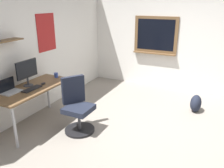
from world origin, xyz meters
TOP-DOWN VIEW (x-y plane):
  - ground_plane at (0.00, 0.00)m, footprint 5.20×5.20m
  - wall_back at (-0.01, 2.45)m, footprint 5.00×0.30m
  - wall_right at (2.45, 0.03)m, footprint 0.22×5.00m
  - desk at (-0.60, 2.05)m, footprint 1.48×0.63m
  - office_chair at (-0.41, 1.25)m, footprint 0.56×0.57m
  - laptop at (-0.94, 2.20)m, footprint 0.31×0.21m
  - monitor_primary at (-0.57, 2.16)m, footprint 0.46×0.17m
  - keyboard at (-0.68, 1.97)m, footprint 0.37×0.13m
  - computer_mouse at (-0.40, 1.97)m, footprint 0.10×0.06m
  - coffee_mug at (0.04, 2.02)m, footprint 0.08×0.08m
  - backpack at (1.24, -0.52)m, footprint 0.32×0.22m

SIDE VIEW (x-z plane):
  - ground_plane at x=0.00m, z-range 0.00..0.00m
  - backpack at x=1.24m, z-range 0.00..0.36m
  - office_chair at x=-0.41m, z-range -0.07..0.88m
  - desk at x=-0.60m, z-range 0.29..1.02m
  - keyboard at x=-0.68m, z-range 0.73..0.75m
  - computer_mouse at x=-0.40m, z-range 0.73..0.76m
  - coffee_mug at x=0.04m, z-range 0.73..0.82m
  - laptop at x=-0.94m, z-range 0.67..0.90m
  - monitor_primary at x=-0.57m, z-range 0.77..1.23m
  - wall_right at x=2.45m, z-range 0.00..2.60m
  - wall_back at x=-0.01m, z-range 0.00..2.60m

